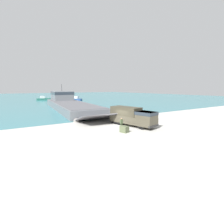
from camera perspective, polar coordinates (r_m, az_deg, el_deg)
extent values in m
plane|color=#B7B5AD|center=(27.94, 1.81, -4.71)|extent=(240.00, 240.00, 0.00)
cube|color=teal|center=(120.68, -25.05, 4.32)|extent=(240.00, 180.00, 0.01)
cube|color=slate|center=(51.00, -13.38, 1.91)|extent=(12.39, 37.25, 1.87)
cube|color=#56565B|center=(50.91, -13.42, 3.00)|extent=(11.56, 35.72, 0.08)
cube|color=slate|center=(63.20, -16.04, 5.17)|extent=(7.05, 10.81, 3.01)
cube|color=#28333D|center=(63.17, -16.07, 5.99)|extent=(7.23, 10.93, 0.90)
cylinder|color=#3F3F42|center=(63.14, -16.14, 7.62)|extent=(0.16, 0.16, 2.40)
cube|color=#56565B|center=(30.79, -4.45, -1.70)|extent=(7.89, 6.80, 1.94)
cube|color=#4C4738|center=(28.38, 6.62, -2.49)|extent=(4.05, 8.40, 1.17)
cube|color=#4C4738|center=(26.65, 11.15, -0.93)|extent=(2.75, 3.16, 0.97)
cube|color=#28333D|center=(26.61, 11.16, -0.41)|extent=(2.82, 3.21, 0.49)
cube|color=#413C2E|center=(29.04, 4.54, 0.33)|extent=(3.31, 5.50, 1.38)
cube|color=#2D2D2D|center=(26.23, 13.41, -4.50)|extent=(2.39, 0.75, 0.32)
cylinder|color=black|center=(27.78, 11.91, -3.60)|extent=(0.62, 1.33, 1.28)
cylinder|color=black|center=(26.21, 9.58, -4.23)|extent=(0.62, 1.33, 1.28)
cylinder|color=black|center=(30.40, 4.86, -2.46)|extent=(0.62, 1.33, 1.28)
cylinder|color=black|center=(28.97, 2.37, -2.96)|extent=(0.62, 1.33, 1.28)
cylinder|color=black|center=(31.11, 3.32, -2.20)|extent=(0.62, 1.33, 1.28)
cylinder|color=black|center=(29.71, 0.82, -2.68)|extent=(0.62, 1.33, 1.28)
cylinder|color=#475638|center=(26.24, 2.92, -4.66)|extent=(0.14, 0.14, 0.80)
cylinder|color=#475638|center=(26.34, 3.24, -4.61)|extent=(0.14, 0.14, 0.80)
cube|color=#475638|center=(26.14, 3.09, -3.11)|extent=(0.44, 0.24, 0.63)
sphere|color=tan|center=(26.06, 3.10, -2.19)|extent=(0.22, 0.22, 0.22)
cube|color=#2D7060|center=(92.12, -21.47, 3.92)|extent=(6.58, 3.08, 0.97)
cube|color=silver|center=(92.00, -21.80, 4.53)|extent=(2.05, 1.98, 1.07)
cube|color=navy|center=(84.88, -11.80, 4.00)|extent=(5.29, 5.89, 0.97)
cube|color=silver|center=(84.59, -11.55, 4.68)|extent=(2.16, 2.23, 1.07)
cube|color=#566042|center=(24.26, 4.06, -5.62)|extent=(1.14, 1.26, 0.88)
sphere|color=gray|center=(32.25, -11.43, -3.15)|extent=(1.29, 1.29, 1.29)
sphere|color=gray|center=(39.22, 6.71, -1.07)|extent=(0.94, 0.94, 0.94)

